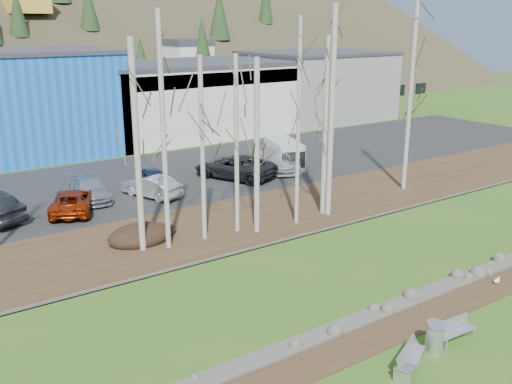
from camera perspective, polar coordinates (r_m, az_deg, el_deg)
ground at (r=19.96m, az=17.32°, el=-15.63°), size 200.00×200.00×0.00m
dirt_strip at (r=21.08m, az=12.76°, el=-13.35°), size 80.00×1.80×0.03m
near_bank_rocks at (r=21.67m, az=10.79°, el=-12.38°), size 80.00×0.80×0.50m
river at (r=24.36m, az=3.90°, el=-8.68°), size 80.00×8.00×0.90m
far_bank_rocks at (r=27.41m, az=-1.45°, el=-5.67°), size 80.00×0.80×0.46m
far_bank at (r=29.93m, az=-4.81°, el=-3.60°), size 80.00×7.00×0.15m
parking_lot at (r=38.98m, az=-12.54°, el=0.89°), size 80.00×14.00×0.14m
building_white at (r=55.77m, az=-6.80°, el=9.36°), size 18.36×12.24×6.80m
building_grey at (r=64.73m, az=6.00°, el=10.60°), size 14.28×12.24×7.30m
bench_intact at (r=20.90m, az=19.18°, el=-12.98°), size 1.64×0.60×0.81m
bench_damaged at (r=18.98m, az=15.04°, el=-15.88°), size 1.78×1.18×0.76m
litter_bin at (r=20.05m, az=17.41°, el=-13.84°), size 0.69×0.69×0.99m
seagull at (r=25.80m, az=22.95°, el=-8.16°), size 0.39×0.18×0.28m
dirt_mound at (r=28.35m, az=-11.51°, el=-4.22°), size 3.22×2.27×0.63m
birch_2 at (r=26.00m, az=-11.82°, el=4.27°), size 0.29×0.29×9.68m
birch_3 at (r=25.97m, az=-9.23°, el=5.69°), size 0.23×0.23×10.82m
birch_4 at (r=27.91m, az=0.08°, el=4.43°), size 0.27×0.27×8.68m
birch_5 at (r=27.08m, az=-5.39°, el=4.13°), size 0.22×0.22×8.83m
birch_6 at (r=29.14m, az=4.25°, el=6.79°), size 0.21×0.21×10.57m
birch_7 at (r=30.59m, az=7.56°, el=7.74°), size 0.29×0.29×11.17m
birch_8 at (r=30.92m, az=6.96°, el=6.37°), size 0.28×0.28×9.59m
birch_9 at (r=36.55m, az=15.18°, el=9.25°), size 0.27×0.27×11.80m
birch_10 at (r=28.04m, az=-1.96°, el=4.63°), size 0.22×0.22×8.83m
car_2 at (r=33.52m, az=-17.84°, el=-0.85°), size 3.86×5.10×1.29m
car_3 at (r=35.56m, az=-16.28°, el=0.30°), size 2.36×4.72×1.32m
car_4 at (r=36.60m, az=-10.19°, el=1.22°), size 2.24×4.21×1.36m
car_5 at (r=35.21m, az=-10.40°, el=0.56°), size 2.69×4.27×1.33m
car_6 at (r=38.91m, az=-2.14°, el=2.57°), size 4.78×6.30×1.59m
car_7 at (r=40.98m, az=2.24°, el=3.18°), size 3.35×5.31×1.43m
van_white at (r=41.88m, az=2.90°, el=3.80°), size 3.19×4.73×1.91m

